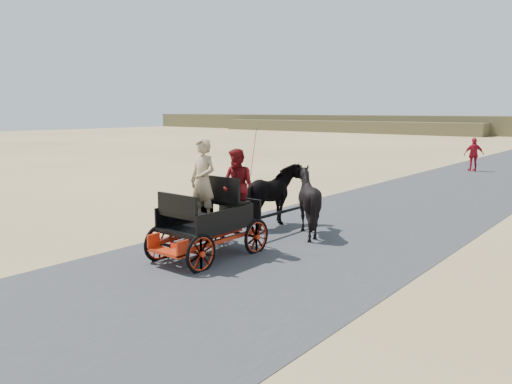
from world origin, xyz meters
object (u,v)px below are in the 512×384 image
Objects in this scene: horse_right at (308,201)px; carriage at (209,240)px; horse_left at (273,196)px; pedestrian at (474,154)px.

carriage is at bearing 79.61° from horse_right.
horse_left is 1.10m from horse_right.
horse_right reaches higher than horse_left.
pedestrian is at bearing 90.37° from carriage.
pedestrian reaches higher than horse_right.
horse_left is 1.16× the size of pedestrian.
carriage is 3.09m from horse_right.
horse_left is at bearing 0.00° from horse_right.
horse_left is 16.53m from pedestrian.
horse_right is (0.55, 3.00, 0.49)m from carriage.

